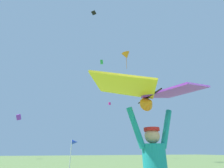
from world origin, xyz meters
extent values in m
cylinder|color=teal|center=(-0.29, 0.01, 1.10)|extent=(0.36, 0.36, 0.56)
sphere|color=tan|center=(-0.29, 0.01, 1.49)|extent=(0.23, 0.23, 0.23)
cylinder|color=red|center=(-0.29, 0.01, 1.59)|extent=(0.25, 0.25, 0.05)
cylinder|color=teal|center=(-0.03, 0.00, 1.61)|extent=(0.28, 0.10, 0.62)
cylinder|color=teal|center=(-0.56, 0.02, 1.61)|extent=(0.28, 0.10, 0.62)
cylinder|color=black|center=(-0.29, 0.01, 2.12)|extent=(0.06, 0.80, 0.02)
cube|color=purple|center=(0.18, -0.13, 2.22)|extent=(1.17, 1.09, 0.23)
cube|color=yellow|center=(-0.77, -0.08, 2.22)|extent=(1.20, 1.14, 0.23)
cone|color=orange|center=(-0.29, 0.01, 2.02)|extent=(0.25, 0.21, 0.24)
cube|color=purple|center=(-9.30, 34.49, 7.70)|extent=(0.95, 1.07, 1.38)
cube|color=green|center=(6.83, 31.08, 21.81)|extent=(0.96, 1.06, 1.25)
cone|color=orange|center=(7.61, 18.00, 15.76)|extent=(1.75, 1.72, 1.62)
cylinder|color=#A75C15|center=(7.61, 18.00, 14.29)|extent=(0.06, 0.06, 1.91)
cube|color=#DB2393|center=(10.08, 34.45, 12.30)|extent=(0.59, 0.63, 0.80)
pyramid|color=black|center=(0.79, 11.96, 16.65)|extent=(0.52, 0.50, 0.23)
cylinder|color=silver|center=(-0.93, 6.07, 0.90)|extent=(0.04, 0.04, 1.81)
cone|color=blue|center=(-0.79, 6.07, 1.69)|extent=(0.28, 0.24, 0.24)
camera|label=1|loc=(-1.69, -2.20, 1.27)|focal=25.48mm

